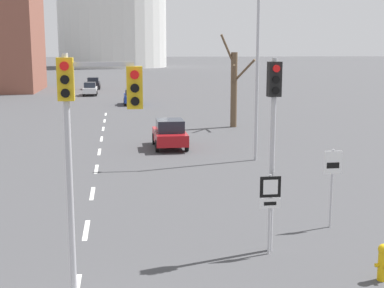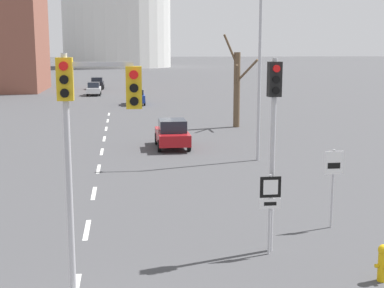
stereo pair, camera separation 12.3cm
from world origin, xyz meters
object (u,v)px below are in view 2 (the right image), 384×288
at_px(traffic_signal_centre_tall, 89,115).
at_px(sedan_mid_centre, 97,83).
at_px(street_lamp_right, 252,52).
at_px(sedan_far_left, 136,97).
at_px(traffic_signal_near_right, 273,120).
at_px(fire_hydrant, 383,261).
at_px(route_sign_post, 270,201).
at_px(speed_limit_sign, 333,175).
at_px(sedan_near_right, 172,134).
at_px(sedan_near_left, 94,89).

xyz_separation_m(traffic_signal_centre_tall, sedan_mid_centre, (-2.86, 67.38, -3.46)).
xyz_separation_m(street_lamp_right, sedan_far_left, (-5.20, 29.60, -4.81)).
height_order(traffic_signal_near_right, fire_hydrant, traffic_signal_near_right).
relative_size(route_sign_post, speed_limit_sign, 0.89).
height_order(traffic_signal_near_right, sedan_mid_centre, traffic_signal_near_right).
distance_m(speed_limit_sign, sedan_mid_centre, 64.40).
bearing_deg(fire_hydrant, street_lamp_right, 89.20).
distance_m(sedan_near_right, sedan_mid_centre, 48.99).
relative_size(speed_limit_sign, street_lamp_right, 0.28).
relative_size(sedan_near_left, sedan_mid_centre, 1.02).
height_order(speed_limit_sign, fire_hydrant, speed_limit_sign).
bearing_deg(route_sign_post, sedan_mid_centre, 96.68).
bearing_deg(sedan_near_right, sedan_mid_centre, 97.62).
bearing_deg(fire_hydrant, sedan_near_right, 100.49).
bearing_deg(speed_limit_sign, traffic_signal_near_right, -145.68).
bearing_deg(street_lamp_right, sedan_mid_centre, 101.00).
relative_size(speed_limit_sign, sedan_far_left, 0.66).
bearing_deg(street_lamp_right, sedan_far_left, 99.97).
bearing_deg(sedan_near_left, fire_hydrant, -80.04).
height_order(sedan_near_right, sedan_far_left, sedan_near_right).
relative_size(route_sign_post, sedan_near_right, 0.58).
distance_m(speed_limit_sign, fire_hydrant, 4.30).
height_order(traffic_signal_centre_tall, sedan_far_left, traffic_signal_centre_tall).
bearing_deg(street_lamp_right, route_sign_post, -101.27).
distance_m(fire_hydrant, sedan_near_right, 19.45).
relative_size(traffic_signal_near_right, street_lamp_right, 0.60).
xyz_separation_m(fire_hydrant, sedan_near_left, (-9.97, 56.77, 0.32)).
bearing_deg(sedan_far_left, traffic_signal_centre_tall, -92.82).
relative_size(fire_hydrant, street_lamp_right, 0.10).
height_order(traffic_signal_near_right, traffic_signal_centre_tall, traffic_signal_centre_tall).
bearing_deg(street_lamp_right, speed_limit_sign, -89.54).
height_order(fire_hydrant, sedan_near_right, sedan_near_right).
bearing_deg(sedan_mid_centre, traffic_signal_centre_tall, -87.57).
bearing_deg(route_sign_post, sedan_near_left, 97.93).
bearing_deg(traffic_signal_near_right, fire_hydrant, -46.56).
distance_m(street_lamp_right, sedan_near_right, 7.34).
xyz_separation_m(speed_limit_sign, street_lamp_right, (-0.09, 10.87, 3.86)).
distance_m(traffic_signal_centre_tall, sedan_mid_centre, 67.53).
bearing_deg(sedan_mid_centre, sedan_near_left, -89.68).
distance_m(route_sign_post, sedan_far_left, 42.56).
height_order(route_sign_post, fire_hydrant, route_sign_post).
distance_m(speed_limit_sign, street_lamp_right, 11.54).
relative_size(street_lamp_right, sedan_near_right, 2.32).
xyz_separation_m(fire_hydrant, sedan_far_left, (-4.99, 44.58, 0.30)).
distance_m(traffic_signal_near_right, traffic_signal_centre_tall, 5.36).
relative_size(traffic_signal_centre_tall, sedan_mid_centre, 1.37).
bearing_deg(fire_hydrant, traffic_signal_centre_tall, 177.63).
xyz_separation_m(traffic_signal_centre_tall, speed_limit_sign, (7.47, 3.81, -2.55)).
bearing_deg(sedan_near_left, traffic_signal_centre_tall, -87.16).
distance_m(route_sign_post, street_lamp_right, 13.73).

